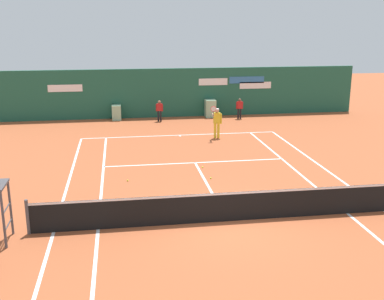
{
  "coord_description": "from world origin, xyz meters",
  "views": [
    {
      "loc": [
        -3.21,
        -13.37,
        6.06
      ],
      "look_at": [
        -0.26,
        5.65,
        0.8
      ],
      "focal_mm": 44.21,
      "sensor_mm": 36.0,
      "label": 1
    }
  ],
  "objects_px": {
    "player_on_baseline": "(217,120)",
    "ball_kid_right_post": "(240,107)",
    "tennis_ball_mid_court": "(211,178)",
    "tennis_ball_by_sideline": "(128,180)",
    "tennis_ball_near_service_line": "(203,167)",
    "ball_kid_left_post": "(159,109)"
  },
  "relations": [
    {
      "from": "ball_kid_right_post",
      "to": "ball_kid_left_post",
      "type": "xyz_separation_m",
      "value": [
        -5.12,
        0.0,
        -0.0
      ]
    },
    {
      "from": "ball_kid_left_post",
      "to": "tennis_ball_near_service_line",
      "type": "height_order",
      "value": "ball_kid_left_post"
    },
    {
      "from": "ball_kid_right_post",
      "to": "tennis_ball_near_service_line",
      "type": "bearing_deg",
      "value": 72.06
    },
    {
      "from": "tennis_ball_mid_court",
      "to": "tennis_ball_by_sideline",
      "type": "xyz_separation_m",
      "value": [
        -3.28,
        0.21,
        0.0
      ]
    },
    {
      "from": "tennis_ball_by_sideline",
      "to": "tennis_ball_mid_court",
      "type": "bearing_deg",
      "value": -3.75
    },
    {
      "from": "ball_kid_left_post",
      "to": "player_on_baseline",
      "type": "bearing_deg",
      "value": 127.22
    },
    {
      "from": "tennis_ball_mid_court",
      "to": "tennis_ball_by_sideline",
      "type": "height_order",
      "value": "same"
    },
    {
      "from": "ball_kid_right_post",
      "to": "tennis_ball_by_sideline",
      "type": "relative_size",
      "value": 19.48
    },
    {
      "from": "tennis_ball_mid_court",
      "to": "ball_kid_right_post",
      "type": "bearing_deg",
      "value": 70.35
    },
    {
      "from": "player_on_baseline",
      "to": "ball_kid_left_post",
      "type": "bearing_deg",
      "value": -54.08
    },
    {
      "from": "player_on_baseline",
      "to": "ball_kid_right_post",
      "type": "distance_m",
      "value": 5.45
    },
    {
      "from": "tennis_ball_mid_court",
      "to": "tennis_ball_near_service_line",
      "type": "height_order",
      "value": "same"
    },
    {
      "from": "tennis_ball_near_service_line",
      "to": "tennis_ball_by_sideline",
      "type": "xyz_separation_m",
      "value": [
        -3.21,
        -1.27,
        0.0
      ]
    },
    {
      "from": "tennis_ball_mid_court",
      "to": "tennis_ball_by_sideline",
      "type": "relative_size",
      "value": 1.0
    },
    {
      "from": "player_on_baseline",
      "to": "tennis_ball_mid_court",
      "type": "distance_m",
      "value": 6.87
    },
    {
      "from": "ball_kid_right_post",
      "to": "tennis_ball_by_sideline",
      "type": "distance_m",
      "value": 13.47
    },
    {
      "from": "player_on_baseline",
      "to": "tennis_ball_near_service_line",
      "type": "bearing_deg",
      "value": 79.35
    },
    {
      "from": "tennis_ball_near_service_line",
      "to": "tennis_ball_by_sideline",
      "type": "relative_size",
      "value": 1.0
    },
    {
      "from": "ball_kid_right_post",
      "to": "tennis_ball_mid_court",
      "type": "height_order",
      "value": "ball_kid_right_post"
    },
    {
      "from": "ball_kid_right_post",
      "to": "ball_kid_left_post",
      "type": "relative_size",
      "value": 1.0
    },
    {
      "from": "ball_kid_right_post",
      "to": "tennis_ball_near_service_line",
      "type": "distance_m",
      "value": 10.84
    },
    {
      "from": "ball_kid_left_post",
      "to": "tennis_ball_near_service_line",
      "type": "distance_m",
      "value": 10.05
    }
  ]
}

